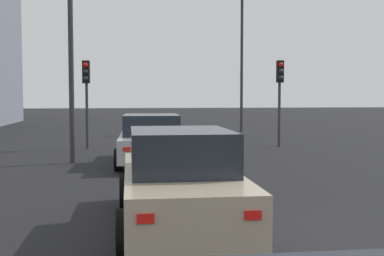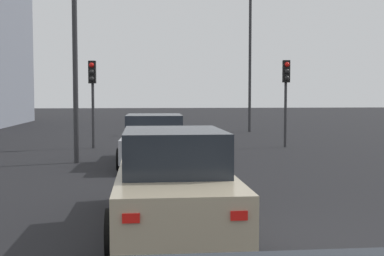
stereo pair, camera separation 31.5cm
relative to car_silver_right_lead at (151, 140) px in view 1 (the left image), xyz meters
name	(u,v)px [view 1 (the left image)]	position (x,y,z in m)	size (l,w,h in m)	color
ground_plane	(300,242)	(-8.32, -1.80, -0.84)	(160.00, 160.00, 0.20)	black
car_silver_right_lead	(151,140)	(0.00, 0.00, 0.00)	(4.86, 2.24, 1.54)	#A8AAB2
car_beige_right_second	(179,181)	(-7.64, -0.04, 0.02)	(4.69, 1.98, 1.59)	tan
traffic_light_near_left	(280,85)	(4.41, -5.54, 1.83)	(0.32, 0.29, 3.56)	#2D2D30
traffic_light_near_right	(86,85)	(4.83, 2.29, 1.79)	(0.33, 0.30, 3.51)	#2D2D30
street_lamp_kerbside	(70,8)	(0.44, 2.43, 4.05)	(0.56, 0.36, 8.26)	#2D2D30
street_lamp_far	(242,53)	(13.21, -6.03, 3.87)	(0.56, 0.36, 7.90)	#2D2D30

